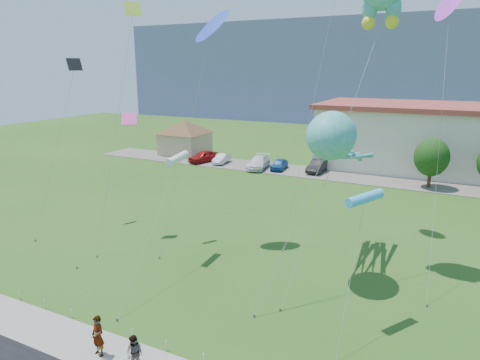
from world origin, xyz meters
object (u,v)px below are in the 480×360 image
at_px(parked_car_black, 318,166).
at_px(octopus_kite, 335,144).
at_px(pedestrian_left, 98,336).
at_px(parked_car_blue, 279,164).
at_px(pedestrian_right, 135,353).
at_px(parked_car_red, 203,156).
at_px(pavilion, 185,134).
at_px(parked_car_silver, 222,159).
at_px(parked_car_white, 259,162).

xyz_separation_m(parked_car_black, octopus_kite, (8.30, -25.48, 7.39)).
distance_m(parked_car_black, octopus_kite, 27.80).
bearing_deg(pedestrian_left, parked_car_blue, 108.44).
relative_size(pedestrian_right, parked_car_black, 0.35).
height_order(parked_car_red, parked_car_black, parked_car_red).
bearing_deg(parked_car_red, pavilion, 162.00).
distance_m(pedestrian_left, octopus_kite, 16.38).
bearing_deg(pavilion, pedestrian_left, -61.16).
distance_m(parked_car_silver, parked_car_black, 13.13).
bearing_deg(pedestrian_left, parked_car_silver, 120.26).
height_order(pedestrian_left, parked_car_red, pedestrian_left).
distance_m(pedestrian_left, parked_car_red, 40.95).
relative_size(parked_car_blue, octopus_kite, 0.32).
distance_m(parked_car_red, parked_car_white, 8.36).
xyz_separation_m(parked_car_red, parked_car_silver, (2.62, 0.42, -0.14)).
relative_size(pedestrian_left, parked_car_red, 0.42).
bearing_deg(parked_car_black, parked_car_white, -167.20).
bearing_deg(parked_car_black, parked_car_silver, -174.43).
relative_size(pavilion, octopus_kite, 0.76).
relative_size(parked_car_silver, parked_car_white, 0.72).
xyz_separation_m(pavilion, octopus_kite, (29.49, -27.97, 5.18)).
relative_size(pavilion, parked_car_silver, 2.39).
bearing_deg(parked_car_blue, pedestrian_left, -85.89).
bearing_deg(parked_car_silver, parked_car_white, -12.28).
height_order(pavilion, parked_car_blue, pavilion).
relative_size(pedestrian_left, parked_car_white, 0.36).
bearing_deg(pavilion, pedestrian_right, -58.98).
height_order(parked_car_silver, octopus_kite, octopus_kite).
bearing_deg(pedestrian_left, pedestrian_right, 7.40).
xyz_separation_m(parked_car_white, parked_car_black, (7.37, 1.43, -0.03)).
height_order(parked_car_black, octopus_kite, octopus_kite).
relative_size(parked_car_red, parked_car_silver, 1.19).
xyz_separation_m(pedestrian_right, parked_car_white, (-10.86, 37.13, -0.07)).
height_order(pedestrian_right, parked_car_blue, pedestrian_right).
bearing_deg(parked_car_silver, pavilion, 150.89).
height_order(parked_car_red, parked_car_blue, parked_car_red).
height_order(pedestrian_right, parked_car_silver, pedestrian_right).
distance_m(pavilion, parked_car_blue, 16.93).
bearing_deg(parked_car_blue, parked_car_black, 4.96).
distance_m(parked_car_silver, parked_car_blue, 8.36).
bearing_deg(pavilion, parked_car_black, -6.70).
relative_size(parked_car_white, octopus_kite, 0.44).
height_order(pavilion, parked_car_black, pavilion).
height_order(parked_car_blue, parked_car_black, parked_car_black).
distance_m(pavilion, octopus_kite, 40.97).
bearing_deg(pavilion, parked_car_white, -15.85).
distance_m(pedestrian_left, parked_car_white, 38.08).
bearing_deg(pedestrian_right, parked_car_silver, 108.44).
relative_size(parked_car_red, parked_car_white, 0.85).
bearing_deg(pedestrian_left, pavilion, 128.04).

